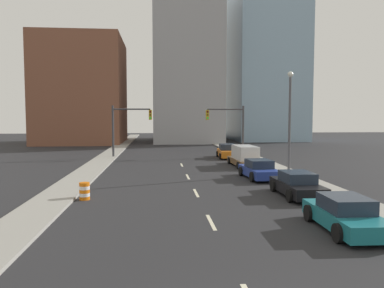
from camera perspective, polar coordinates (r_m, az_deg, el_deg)
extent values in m
cube|color=gray|center=(51.11, -11.62, -0.95)|extent=(2.28, 88.32, 0.15)
cube|color=gray|center=(51.81, 6.05, -0.82)|extent=(2.28, 88.32, 0.15)
cube|color=beige|center=(16.45, 2.92, -11.80)|extent=(0.16, 2.40, 0.01)
cube|color=beige|center=(22.47, 0.62, -7.46)|extent=(0.16, 2.40, 0.01)
cube|color=beige|center=(28.41, -0.65, -5.01)|extent=(0.16, 2.40, 0.01)
cube|color=beige|center=(35.38, -1.58, -3.21)|extent=(0.16, 2.40, 0.01)
cube|color=brown|center=(68.39, -16.34, 7.70)|extent=(14.00, 16.00, 17.96)
cube|color=#99999E|center=(71.90, -1.02, 12.05)|extent=(12.00, 20.00, 28.87)
cube|color=#8CADC6|center=(78.67, 10.70, 11.58)|extent=(13.00, 20.00, 29.64)
cylinder|color=#38383D|center=(42.42, -11.94, 1.85)|extent=(0.24, 0.24, 5.79)
cylinder|color=#38383D|center=(42.21, -9.19, 5.26)|extent=(4.14, 0.16, 0.16)
cube|color=#B79319|center=(42.11, -6.37, 4.44)|extent=(0.34, 0.32, 1.10)
cylinder|color=#4C0C0C|center=(41.95, -6.37, 4.90)|extent=(0.22, 0.04, 0.22)
cylinder|color=#593F0C|center=(41.94, -6.37, 4.44)|extent=(0.22, 0.04, 0.22)
cylinder|color=#26E53F|center=(41.94, -6.37, 3.97)|extent=(0.22, 0.04, 0.22)
cylinder|color=#38383D|center=(43.26, 7.79, 1.94)|extent=(0.24, 0.24, 5.79)
cylinder|color=#38383D|center=(42.82, 5.11, 5.28)|extent=(4.14, 0.16, 0.16)
cube|color=#B79319|center=(42.49, 2.36, 4.46)|extent=(0.34, 0.32, 1.10)
cylinder|color=#4C0C0C|center=(42.32, 2.39, 4.92)|extent=(0.22, 0.04, 0.22)
cylinder|color=#593F0C|center=(42.32, 2.39, 4.46)|extent=(0.22, 0.04, 0.22)
cylinder|color=#26E53F|center=(42.32, 2.39, 4.00)|extent=(0.22, 0.04, 0.22)
cylinder|color=orange|center=(21.48, -16.04, -7.92)|extent=(0.56, 0.56, 0.19)
cylinder|color=white|center=(21.44, -16.05, -7.42)|extent=(0.56, 0.56, 0.19)
cylinder|color=orange|center=(21.40, -16.06, -6.92)|extent=(0.56, 0.56, 0.19)
cylinder|color=white|center=(21.37, -16.07, -6.42)|extent=(0.56, 0.56, 0.19)
cylinder|color=orange|center=(21.33, -16.08, -5.92)|extent=(0.56, 0.56, 0.19)
cylinder|color=#4C4C51|center=(30.60, 14.64, 2.69)|extent=(0.20, 0.20, 7.64)
sphere|color=white|center=(30.77, 14.78, 10.23)|extent=(0.44, 0.44, 0.44)
cube|color=#196B75|center=(16.33, 22.30, -10.42)|extent=(1.96, 4.62, 0.61)
cube|color=#1E2838|center=(16.19, 22.35, -8.38)|extent=(1.66, 2.10, 0.58)
cylinder|color=black|center=(17.26, 17.34, -10.01)|extent=(0.24, 0.72, 0.71)
cylinder|color=black|center=(18.00, 23.03, -9.56)|extent=(0.24, 0.72, 0.71)
cylinder|color=black|center=(14.74, 21.36, -12.55)|extent=(0.24, 0.72, 0.71)
cube|color=black|center=(22.30, 15.72, -6.40)|extent=(1.84, 4.65, 0.62)
cube|color=#1E2838|center=(22.20, 15.75, -4.86)|extent=(1.61, 2.10, 0.59)
cylinder|color=black|center=(23.36, 12.28, -6.24)|extent=(0.22, 0.70, 0.70)
cylinder|color=black|center=(23.99, 16.61, -6.05)|extent=(0.22, 0.70, 0.70)
cylinder|color=black|center=(20.69, 14.67, -7.63)|extent=(0.22, 0.70, 0.70)
cylinder|color=black|center=(21.39, 19.47, -7.34)|extent=(0.22, 0.70, 0.70)
cube|color=navy|center=(28.03, 10.17, -4.18)|extent=(2.10, 4.66, 0.62)
cube|color=#1E2838|center=(27.95, 10.19, -2.96)|extent=(1.75, 2.14, 0.59)
cylinder|color=black|center=(29.10, 7.47, -4.14)|extent=(0.26, 0.72, 0.70)
cylinder|color=black|center=(29.68, 11.07, -4.02)|extent=(0.26, 0.72, 0.70)
cylinder|color=black|center=(26.42, 9.15, -4.99)|extent=(0.26, 0.72, 0.70)
cylinder|color=black|center=(27.06, 13.06, -4.83)|extent=(0.26, 0.72, 0.70)
cube|color=brown|center=(34.80, 7.94, -2.68)|extent=(2.12, 5.86, 0.50)
cube|color=silver|center=(34.43, 8.08, -1.30)|extent=(1.82, 3.65, 1.24)
cylinder|color=black|center=(36.31, 5.67, -2.55)|extent=(0.24, 0.62, 0.61)
cylinder|color=black|center=(36.80, 8.72, -2.49)|extent=(0.24, 0.62, 0.61)
cylinder|color=black|center=(32.84, 7.06, -3.27)|extent=(0.24, 0.62, 0.61)
cylinder|color=black|center=(33.39, 10.40, -3.19)|extent=(0.24, 0.62, 0.61)
cube|color=orange|center=(41.59, 5.40, -1.38)|extent=(2.04, 4.65, 0.72)
cube|color=#1E2838|center=(41.53, 5.41, -0.44)|extent=(1.70, 2.13, 0.65)
cylinder|color=black|center=(42.89, 3.88, -1.50)|extent=(0.25, 0.65, 0.64)
cylinder|color=black|center=(43.14, 6.38, -1.48)|extent=(0.25, 0.65, 0.64)
cylinder|color=black|center=(40.09, 4.34, -1.89)|extent=(0.25, 0.65, 0.64)
cylinder|color=black|center=(40.36, 7.01, -1.87)|extent=(0.25, 0.65, 0.64)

